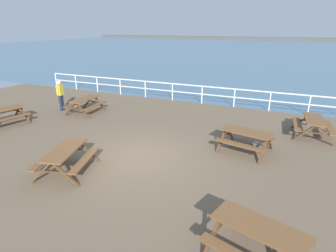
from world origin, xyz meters
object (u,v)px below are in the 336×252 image
Objects in this scene: picnic_table_far_right at (314,123)px; visitor at (60,93)px; picnic_table_near_right at (246,136)px; picnic_table_seaward at (3,113)px; picnic_table_near_left at (65,155)px; picnic_table_mid_centre at (85,102)px; picnic_table_corner at (259,234)px.

visitor reaches higher than picnic_table_far_right.
picnic_table_seaward is at bearing -159.31° from picnic_table_near_right.
picnic_table_seaward is (-13.17, -4.24, 0.00)m from picnic_table_far_right.
picnic_table_near_right is 10.13m from visitor.
picnic_table_near_left is 1.02× the size of picnic_table_seaward.
picnic_table_near_right is 1.12× the size of picnic_table_far_right.
picnic_table_corner is (9.55, -6.41, 0.00)m from picnic_table_mid_centre.
visitor is at bearing 94.18° from picnic_table_far_right.
picnic_table_near_right is at bearing -68.06° from picnic_table_near_left.
picnic_table_mid_centre is 11.51m from picnic_table_corner.
picnic_table_far_right and picnic_table_seaward have the same top height.
visitor is (-11.03, 6.21, 0.36)m from picnic_table_corner.
picnic_table_mid_centre and picnic_table_seaward have the same top height.
picnic_table_near_left is 1.16× the size of picnic_table_far_right.
picnic_table_mid_centre is 11.01m from picnic_table_far_right.
picnic_table_near_left is 6.28m from picnic_table_near_right.
picnic_table_corner is at bearing 140.15° from visitor.
picnic_table_near_left is at bearing -97.69° from picnic_table_seaward.
picnic_table_far_right and picnic_table_corner have the same top height.
picnic_table_near_right is 8.69m from picnic_table_mid_centre.
picnic_table_near_right is 1.25× the size of visitor.
picnic_table_near_right is at bearing -103.17° from picnic_table_mid_centre.
picnic_table_near_left is 6.25m from picnic_table_seaward.
picnic_table_far_right is 0.89× the size of picnic_table_seaward.
picnic_table_mid_centre is 0.89× the size of picnic_table_corner.
picnic_table_far_right is at bearing 175.87° from visitor.
picnic_table_far_right is (2.37, 2.59, 0.00)m from picnic_table_near_right.
picnic_table_near_left is at bearing 129.22° from picnic_table_far_right.
picnic_table_mid_centre is 1.53m from visitor.
picnic_table_mid_centre and picnic_table_far_right have the same top height.
picnic_table_near_left and picnic_table_mid_centre have the same top height.
picnic_table_near_left is 1.03× the size of picnic_table_near_right.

